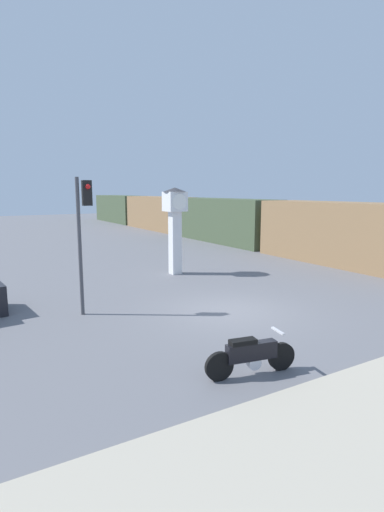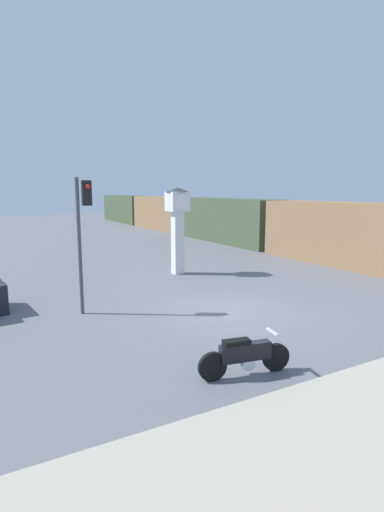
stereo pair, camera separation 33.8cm
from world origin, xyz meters
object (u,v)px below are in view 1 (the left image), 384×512
Objects in this scene: freight_train at (187,216)px; traffic_light at (83,222)px; clock_tower at (175,217)px; motorcycle at (251,355)px.

traffic_light is at bearing -127.44° from freight_train.
clock_tower is 0.09× the size of freight_train.
traffic_light is (-1.87, 6.25, 2.59)m from motorcycle.
motorcycle is at bearing -109.30° from clock_tower.
freight_train is (9.23, 15.08, -1.08)m from clock_tower.
freight_train is 10.46× the size of traffic_light.
clock_tower is at bearing 81.08° from motorcycle.
traffic_light is at bearing -142.70° from clock_tower.
freight_train is at bearing 73.59° from motorcycle.
clock_tower is at bearing -121.48° from freight_train.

